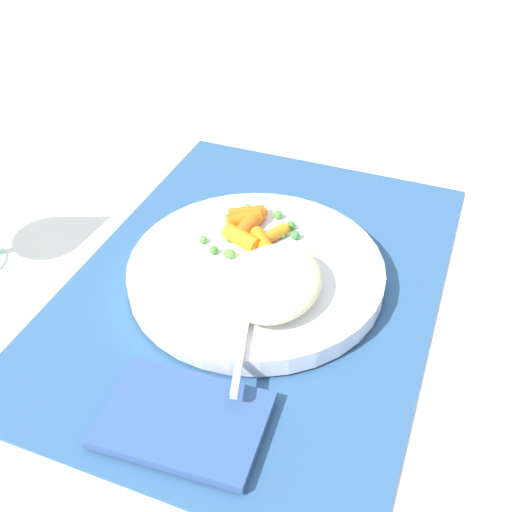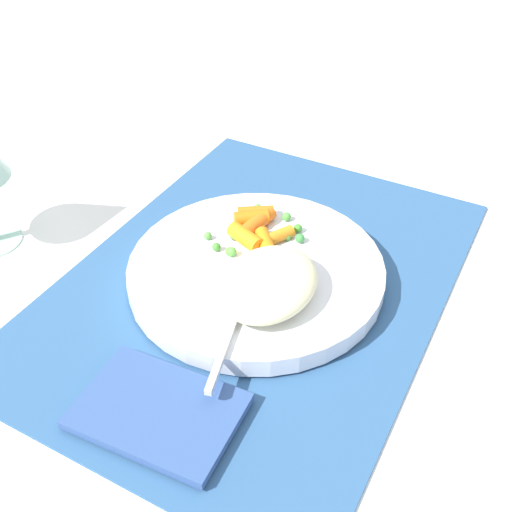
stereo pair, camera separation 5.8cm
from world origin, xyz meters
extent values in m
plane|color=white|center=(0.00, 0.00, 0.00)|extent=(2.40, 2.40, 0.00)
cube|color=#2D5684|center=(0.00, 0.00, 0.00)|extent=(0.49, 0.35, 0.01)
cylinder|color=white|center=(0.00, 0.00, 0.02)|extent=(0.25, 0.25, 0.02)
ellipsoid|color=beige|center=(-0.04, -0.03, 0.04)|extent=(0.11, 0.09, 0.03)
cylinder|color=orange|center=(0.05, 0.04, 0.03)|extent=(0.04, 0.04, 0.02)
cylinder|color=orange|center=(0.05, 0.03, 0.03)|extent=(0.05, 0.02, 0.02)
cylinder|color=orange|center=(0.02, 0.00, 0.03)|extent=(0.04, 0.04, 0.01)
cylinder|color=orange|center=(0.02, 0.02, 0.03)|extent=(0.03, 0.04, 0.02)
cylinder|color=orange|center=(0.04, 0.00, 0.03)|extent=(0.04, 0.03, 0.01)
cylinder|color=orange|center=(0.07, 0.04, 0.03)|extent=(0.03, 0.04, 0.01)
sphere|color=#428C33|center=(0.03, 0.03, 0.03)|extent=(0.01, 0.01, 0.01)
sphere|color=#3E9445|center=(0.05, -0.02, 0.03)|extent=(0.01, 0.01, 0.01)
sphere|color=#569F38|center=(0.08, 0.04, 0.03)|extent=(0.01, 0.01, 0.01)
sphere|color=#57AE40|center=(0.00, 0.03, 0.03)|extent=(0.01, 0.01, 0.01)
sphere|color=green|center=(0.08, 0.04, 0.03)|extent=(0.01, 0.01, 0.01)
sphere|color=#439530|center=(0.07, -0.01, 0.03)|extent=(0.01, 0.01, 0.01)
sphere|color=#529537|center=(0.05, -0.01, 0.03)|extent=(0.01, 0.01, 0.01)
sphere|color=#51AB42|center=(0.08, 0.01, 0.03)|extent=(0.01, 0.01, 0.01)
sphere|color=#5AB23F|center=(0.03, 0.02, 0.03)|extent=(0.01, 0.01, 0.01)
sphere|color=#5AA846|center=(0.01, 0.06, 0.03)|extent=(0.01, 0.01, 0.01)
sphere|color=green|center=(0.07, 0.05, 0.03)|extent=(0.01, 0.01, 0.01)
sphere|color=#428E30|center=(0.00, 0.05, 0.03)|extent=(0.01, 0.01, 0.01)
sphere|color=#5A9443|center=(0.02, 0.04, 0.03)|extent=(0.01, 0.01, 0.01)
sphere|color=#549D2E|center=(0.00, 0.03, 0.03)|extent=(0.01, 0.01, 0.01)
cube|color=silver|center=(0.03, 0.01, 0.03)|extent=(0.05, 0.03, 0.01)
cube|color=silver|center=(-0.08, -0.02, 0.03)|extent=(0.17, 0.05, 0.01)
cube|color=#33518C|center=(-0.18, -0.01, 0.01)|extent=(0.10, 0.13, 0.01)
camera|label=1|loc=(-0.44, -0.17, 0.42)|focal=43.73mm
camera|label=2|loc=(-0.41, -0.22, 0.42)|focal=43.73mm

